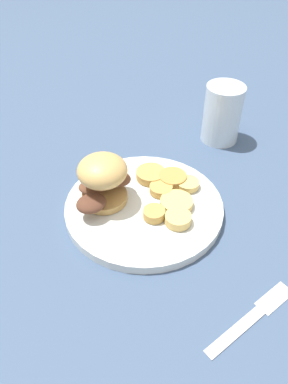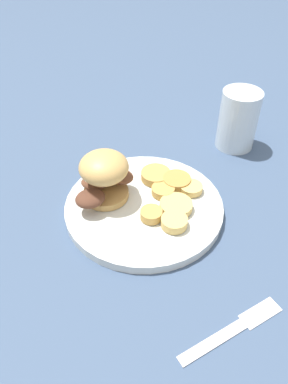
# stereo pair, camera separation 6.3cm
# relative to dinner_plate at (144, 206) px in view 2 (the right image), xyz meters

# --- Properties ---
(ground_plane) EXTENTS (4.00, 4.00, 0.00)m
(ground_plane) POSITION_rel_dinner_plate_xyz_m (0.00, 0.00, -0.01)
(ground_plane) COLOR #3D5170
(dinner_plate) EXTENTS (0.27, 0.27, 0.02)m
(dinner_plate) POSITION_rel_dinner_plate_xyz_m (0.00, 0.00, 0.00)
(dinner_plate) COLOR silver
(dinner_plate) RESTS_ON ground_plane
(sandwich) EXTENTS (0.13, 0.10, 0.09)m
(sandwich) POSITION_rel_dinner_plate_xyz_m (-0.03, 0.06, 0.05)
(sandwich) COLOR tan
(sandwich) RESTS_ON dinner_plate
(potato_round_0) EXTENTS (0.04, 0.04, 0.02)m
(potato_round_0) POSITION_rel_dinner_plate_xyz_m (-0.01, -0.07, 0.02)
(potato_round_0) COLOR #DBB766
(potato_round_0) RESTS_ON dinner_plate
(potato_round_1) EXTENTS (0.06, 0.06, 0.01)m
(potato_round_1) POSITION_rel_dinner_plate_xyz_m (0.03, -0.05, 0.01)
(potato_round_1) COLOR #DBB766
(potato_round_1) RESTS_ON dinner_plate
(potato_round_2) EXTENTS (0.05, 0.05, 0.01)m
(potato_round_2) POSITION_rel_dinner_plate_xyz_m (0.08, -0.01, 0.02)
(potato_round_2) COLOR #BC8942
(potato_round_2) RESTS_ON dinner_plate
(potato_round_3) EXTENTS (0.05, 0.05, 0.01)m
(potato_round_3) POSITION_rel_dinner_plate_xyz_m (0.06, 0.03, 0.02)
(potato_round_3) COLOR tan
(potato_round_3) RESTS_ON dinner_plate
(potato_round_4) EXTENTS (0.04, 0.04, 0.02)m
(potato_round_4) POSITION_rel_dinner_plate_xyz_m (-0.02, -0.03, 0.02)
(potato_round_4) COLOR tan
(potato_round_4) RESTS_ON dinner_plate
(potato_round_5) EXTENTS (0.04, 0.04, 0.01)m
(potato_round_5) POSITION_rel_dinner_plate_xyz_m (0.08, -0.04, 0.01)
(potato_round_5) COLOR #DBB766
(potato_round_5) RESTS_ON dinner_plate
(potato_round_6) EXTENTS (0.04, 0.04, 0.01)m
(potato_round_6) POSITION_rel_dinner_plate_xyz_m (0.04, -0.01, 0.01)
(potato_round_6) COLOR tan
(potato_round_6) RESTS_ON dinner_plate
(fork) EXTENTS (0.16, 0.07, 0.00)m
(fork) POSITION_rel_dinner_plate_xyz_m (-0.09, -0.23, -0.01)
(fork) COLOR silver
(fork) RESTS_ON ground_plane
(drinking_glass) EXTENTS (0.08, 0.08, 0.12)m
(drinking_glass) POSITION_rel_dinner_plate_xyz_m (0.28, -0.01, 0.05)
(drinking_glass) COLOR silver
(drinking_glass) RESTS_ON ground_plane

